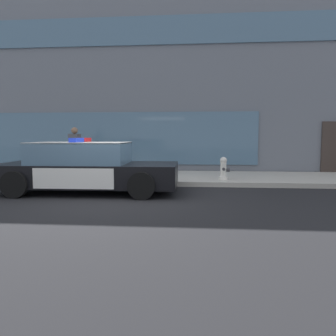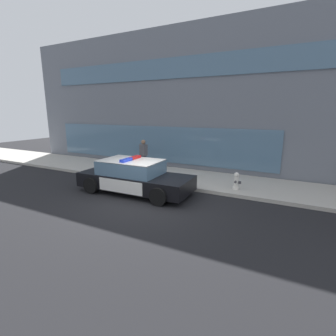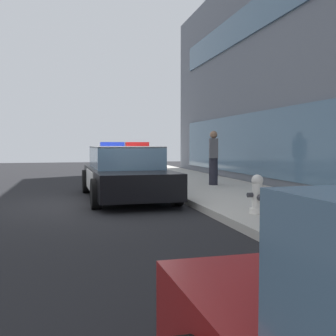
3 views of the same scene
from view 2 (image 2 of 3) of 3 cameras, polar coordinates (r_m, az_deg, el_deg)
The scene contains 6 objects.
ground at distance 9.77m, azimuth -4.68°, elevation -7.37°, with size 48.00×48.00×0.00m, color black.
sidewalk at distance 12.71m, azimuth 3.67°, elevation -2.19°, with size 48.00×3.30×0.15m, color #B2ADA3.
storefront_building at distance 18.76m, azimuth 12.52°, elevation 14.30°, with size 24.26×10.39×7.87m.
police_cruiser at distance 10.61m, azimuth -7.77°, elevation -1.96°, with size 4.89×2.17×1.49m.
fire_hydrant at distance 10.88m, azimuth 15.39°, elevation -2.90°, with size 0.34×0.39×0.73m.
pedestrian_on_sidewalk at distance 13.75m, azimuth -5.61°, elevation 2.94°, with size 0.45×0.36×1.71m.
Camera 2 is at (4.89, -7.75, 3.38)m, focal length 26.61 mm.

